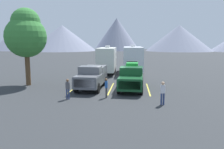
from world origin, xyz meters
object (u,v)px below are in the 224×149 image
(camper_trailer_b, at_px, (133,58))
(person_a, at_px, (163,92))
(pickup_truck_b, at_px, (131,77))
(person_c, at_px, (68,88))
(camper_trailer_a, at_px, (107,59))
(pickup_truck_a, at_px, (92,76))
(person_b, at_px, (106,87))

(camper_trailer_b, bearing_deg, person_a, -82.20)
(pickup_truck_b, relative_size, person_c, 3.74)
(camper_trailer_b, bearing_deg, person_c, -108.15)
(camper_trailer_b, height_order, person_c, camper_trailer_b)
(camper_trailer_a, bearing_deg, camper_trailer_b, 12.05)
(camper_trailer_a, bearing_deg, pickup_truck_b, -70.41)
(camper_trailer_b, bearing_deg, pickup_truck_b, -90.36)
(camper_trailer_b, height_order, person_a, camper_trailer_b)
(pickup_truck_a, height_order, person_b, pickup_truck_a)
(pickup_truck_a, height_order, pickup_truck_b, pickup_truck_b)
(pickup_truck_b, xyz_separation_m, camper_trailer_a, (-3.53, 9.93, 0.88))
(camper_trailer_a, bearing_deg, person_a, -69.07)
(camper_trailer_a, relative_size, person_c, 5.26)
(camper_trailer_b, relative_size, person_b, 5.57)
(camper_trailer_b, relative_size, person_c, 5.49)
(pickup_truck_b, distance_m, person_c, 6.52)
(pickup_truck_b, relative_size, person_a, 3.58)
(camper_trailer_a, relative_size, person_b, 5.33)
(camper_trailer_b, bearing_deg, camper_trailer_a, -167.95)
(person_b, bearing_deg, pickup_truck_a, 117.67)
(pickup_truck_a, xyz_separation_m, camper_trailer_b, (3.82, 10.85, 0.94))
(camper_trailer_b, height_order, person_b, camper_trailer_b)
(pickup_truck_b, bearing_deg, pickup_truck_a, -177.77)
(camper_trailer_a, xyz_separation_m, person_b, (1.59, -13.53, -1.15))
(pickup_truck_a, distance_m, person_c, 4.34)
(person_b, height_order, person_c, person_c)
(camper_trailer_a, distance_m, camper_trailer_b, 3.68)
(camper_trailer_a, xyz_separation_m, person_c, (-1.33, -14.27, -1.13))
(person_b, bearing_deg, camper_trailer_b, 81.98)
(pickup_truck_a, bearing_deg, pickup_truck_b, 2.23)
(person_c, bearing_deg, person_a, -6.72)
(camper_trailer_b, distance_m, person_b, 14.49)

